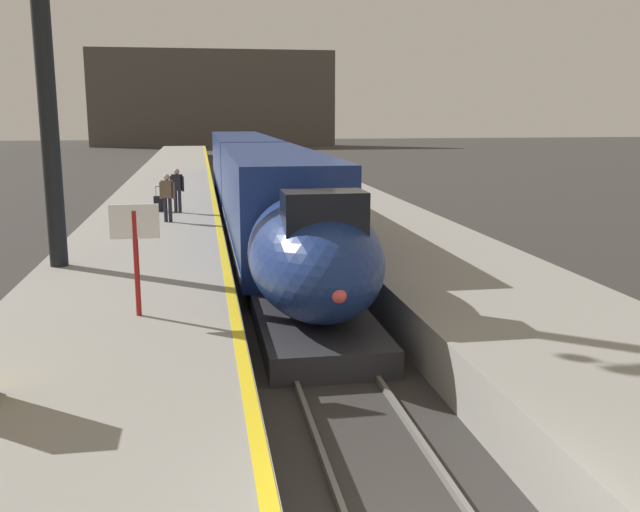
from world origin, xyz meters
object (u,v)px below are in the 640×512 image
Objects in this scene: passenger_mid_platform at (167,194)px; rolling_suitcase at (159,204)px; departure_info_board at (135,237)px; station_column_mid at (40,10)px; passenger_near_edge at (177,187)px; highspeed_train_main at (257,183)px.

passenger_mid_platform is 2.98m from rolling_suitcase.
departure_info_board is at bearing -88.46° from rolling_suitcase.
station_column_mid is at bearing 115.47° from departure_info_board.
passenger_near_edge reaches higher than rolling_suitcase.
station_column_mid is 9.02m from passenger_mid_platform.
departure_info_board is (0.40, -14.78, 1.20)m from rolling_suitcase.
passenger_mid_platform is at bearing 89.69° from departure_info_board.
station_column_mid is (-5.90, -11.68, 5.26)m from highspeed_train_main.
passenger_near_edge is 2.45m from passenger_mid_platform.
station_column_mid is at bearing -116.81° from highspeed_train_main.
station_column_mid is at bearing -105.80° from passenger_near_edge.
station_column_mid reaches higher than departure_info_board.
passenger_near_edge and passenger_mid_platform have the same top height.
passenger_near_edge is 1.00× the size of passenger_mid_platform.
passenger_mid_platform is 0.80× the size of departure_info_board.
station_column_mid is 4.88× the size of departure_info_board.
highspeed_train_main is 14.10m from station_column_mid.
station_column_mid is 10.54× the size of rolling_suitcase.
departure_info_board is (-0.33, -14.35, 0.52)m from passenger_near_edge.
passenger_mid_platform is (-0.27, -2.43, 0.00)m from passenger_near_edge.
passenger_mid_platform is at bearing 71.07° from station_column_mid.
passenger_near_edge is 0.80× the size of departure_info_board.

